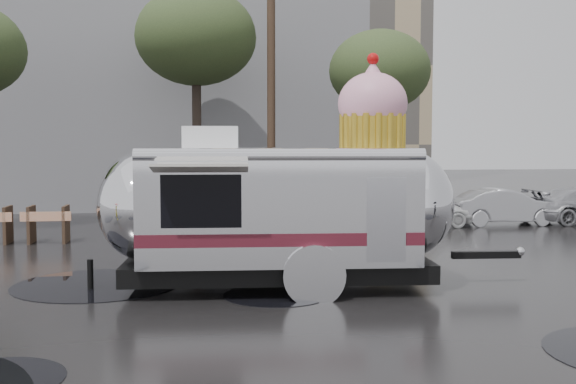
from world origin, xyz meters
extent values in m
plane|color=black|center=(0.00, 0.00, 0.00)|extent=(120.00, 120.00, 0.00)
cylinder|color=black|center=(1.22, 2.75, 0.01)|extent=(1.86, 1.86, 0.01)
cylinder|color=black|center=(-2.02, 4.15, 0.01)|extent=(3.13, 3.13, 0.01)
cube|color=slate|center=(-4.00, 24.00, 6.50)|extent=(22.00, 12.00, 13.00)
cylinder|color=#473323|center=(2.50, 14.00, 4.50)|extent=(0.28, 0.28, 9.00)
cylinder|color=#382D26|center=(0.00, 15.00, 3.38)|extent=(0.32, 0.32, 6.75)
ellipsoid|color=#2F3F21|center=(0.00, 15.00, 6.38)|extent=(4.20, 4.20, 3.30)
cylinder|color=#382D26|center=(6.00, 13.00, 2.70)|extent=(0.32, 0.32, 5.40)
ellipsoid|color=#2F3F21|center=(6.00, 13.00, 5.10)|extent=(3.36, 3.36, 2.64)
cube|color=#473323|center=(-5.10, 10.00, 0.50)|extent=(0.08, 0.80, 1.00)
cube|color=#473323|center=(-4.50, 10.00, 0.50)|extent=(0.08, 0.80, 1.00)
cube|color=#473323|center=(-3.60, 10.00, 0.50)|extent=(0.08, 0.80, 1.00)
cube|color=#E5590C|center=(-4.05, 9.62, 0.75)|extent=(1.30, 0.04, 0.25)
imported|color=silver|center=(7.00, 12.00, 0.70)|extent=(4.00, 1.80, 1.40)
imported|color=#B2B2B7|center=(10.00, 12.00, 0.70)|extent=(4.00, 1.80, 1.40)
cube|color=silver|center=(1.34, 3.47, 1.55)|extent=(5.04, 2.89, 1.99)
ellipsoid|color=silver|center=(3.76, 3.29, 1.55)|extent=(1.84, 2.66, 1.99)
ellipsoid|color=silver|center=(-1.09, 3.65, 1.55)|extent=(1.84, 2.66, 1.99)
cube|color=black|center=(1.34, 3.47, 0.39)|extent=(5.67, 2.61, 0.33)
cylinder|color=black|center=(1.80, 2.29, 0.39)|extent=(0.79, 0.30, 0.77)
cylinder|color=black|center=(1.97, 4.56, 0.39)|extent=(0.79, 0.30, 0.77)
cylinder|color=silver|center=(1.79, 2.14, 0.44)|extent=(1.07, 0.19, 1.06)
cube|color=black|center=(5.30, 3.17, 0.55)|extent=(1.33, 0.23, 0.13)
sphere|color=silver|center=(5.96, 3.12, 0.61)|extent=(0.19, 0.19, 0.18)
cylinder|color=black|center=(-2.08, 3.72, 0.28)|extent=(0.12, 0.12, 0.55)
cube|color=#521521|center=(1.24, 2.21, 1.05)|extent=(4.85, 0.39, 0.22)
cube|color=#521521|center=(1.43, 4.73, 1.05)|extent=(4.85, 0.39, 0.22)
cube|color=black|center=(-0.08, 2.29, 1.71)|extent=(1.32, 0.13, 0.88)
cube|color=#AFABA2|center=(-0.10, 2.02, 2.26)|extent=(1.58, 0.66, 0.16)
cube|color=silver|center=(3.00, 2.06, 1.38)|extent=(0.66, 0.08, 1.44)
cube|color=white|center=(0.12, 3.56, 2.76)|extent=(1.04, 0.79, 0.42)
cylinder|color=gold|center=(3.10, 3.34, 2.87)|extent=(1.23, 1.23, 0.66)
ellipsoid|color=#F7ACC4|center=(3.10, 3.34, 3.40)|extent=(1.37, 1.37, 1.15)
cone|color=#F7ACC4|center=(3.10, 3.34, 3.98)|extent=(0.59, 0.59, 0.44)
sphere|color=red|center=(3.10, 3.34, 4.22)|extent=(0.24, 0.24, 0.22)
camera|label=1|loc=(-0.26, -8.82, 2.64)|focal=42.00mm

